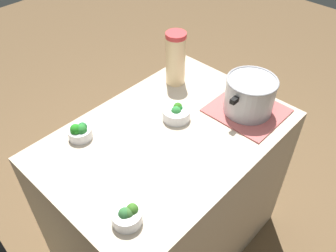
{
  "coord_description": "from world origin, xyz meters",
  "views": [
    {
      "loc": [
        0.85,
        0.8,
        2.01
      ],
      "look_at": [
        0.0,
        0.0,
        0.95
      ],
      "focal_mm": 37.66,
      "sensor_mm": 36.0,
      "label": 1
    }
  ],
  "objects_px": {
    "broccoli_bowl_front": "(177,113)",
    "broccoli_bowl_center": "(127,215)",
    "lemonade_pitcher": "(176,58)",
    "cooking_pot": "(250,95)",
    "broccoli_bowl_back": "(80,132)"
  },
  "relations": [
    {
      "from": "lemonade_pitcher",
      "to": "broccoli_bowl_front",
      "type": "distance_m",
      "value": 0.32
    },
    {
      "from": "lemonade_pitcher",
      "to": "broccoli_bowl_back",
      "type": "bearing_deg",
      "value": -1.41
    },
    {
      "from": "broccoli_bowl_front",
      "to": "broccoli_bowl_back",
      "type": "distance_m",
      "value": 0.45
    },
    {
      "from": "lemonade_pitcher",
      "to": "broccoli_bowl_center",
      "type": "relative_size",
      "value": 2.6
    },
    {
      "from": "cooking_pot",
      "to": "broccoli_bowl_center",
      "type": "relative_size",
      "value": 2.79
    },
    {
      "from": "broccoli_bowl_front",
      "to": "cooking_pot",
      "type": "bearing_deg",
      "value": 141.93
    },
    {
      "from": "broccoli_bowl_front",
      "to": "broccoli_bowl_center",
      "type": "bearing_deg",
      "value": 25.22
    },
    {
      "from": "broccoli_bowl_front",
      "to": "broccoli_bowl_back",
      "type": "relative_size",
      "value": 1.23
    },
    {
      "from": "broccoli_bowl_center",
      "to": "broccoli_bowl_front",
      "type": "bearing_deg",
      "value": -154.78
    },
    {
      "from": "lemonade_pitcher",
      "to": "broccoli_bowl_center",
      "type": "height_order",
      "value": "lemonade_pitcher"
    },
    {
      "from": "cooking_pot",
      "to": "broccoli_bowl_back",
      "type": "relative_size",
      "value": 2.88
    },
    {
      "from": "cooking_pot",
      "to": "lemonade_pitcher",
      "type": "relative_size",
      "value": 1.07
    },
    {
      "from": "broccoli_bowl_front",
      "to": "broccoli_bowl_center",
      "type": "distance_m",
      "value": 0.6
    },
    {
      "from": "cooking_pot",
      "to": "broccoli_bowl_center",
      "type": "xyz_separation_m",
      "value": [
        0.82,
        0.04,
        -0.07
      ]
    },
    {
      "from": "broccoli_bowl_center",
      "to": "broccoli_bowl_back",
      "type": "height_order",
      "value": "broccoli_bowl_back"
    }
  ]
}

